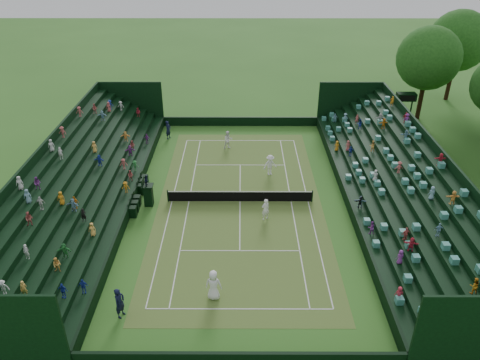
{
  "coord_description": "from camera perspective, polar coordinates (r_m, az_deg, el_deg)",
  "views": [
    {
      "loc": [
        0.08,
        -32.0,
        19.88
      ],
      "look_at": [
        0.0,
        0.0,
        2.0
      ],
      "focal_mm": 35.0,
      "sensor_mm": 36.0,
      "label": 1
    }
  ],
  "objects": [
    {
      "name": "courtside_chairs",
      "position": [
        38.6,
        -12.21,
        -1.74
      ],
      "size": [
        0.56,
        5.53,
        1.23
      ],
      "color": "black",
      "rests_on": "ground"
    },
    {
      "name": "umpire_chair",
      "position": [
        37.39,
        -11.16,
        -1.5
      ],
      "size": [
        0.85,
        0.85,
        2.67
      ],
      "color": "black",
      "rests_on": "ground"
    },
    {
      "name": "perimeter_wall_east",
      "position": [
        38.34,
        12.79,
        -1.97
      ],
      "size": [
        0.2,
        31.77,
        1.0
      ],
      "primitive_type": "cube",
      "color": "black",
      "rests_on": "ground"
    },
    {
      "name": "ground",
      "position": [
        37.67,
        0.0,
        -2.66
      ],
      "size": [
        160.0,
        160.0,
        0.0
      ],
      "primitive_type": "plane",
      "color": "#30641F",
      "rests_on": "ground"
    },
    {
      "name": "line_judge_south",
      "position": [
        28.06,
        -14.45,
        -14.31
      ],
      "size": [
        0.71,
        0.84,
        1.96
      ],
      "primitive_type": "imported",
      "rotation": [
        0.0,
        0.0,
        1.16
      ],
      "color": "black",
      "rests_on": "ground"
    },
    {
      "name": "north_grandstand",
      "position": [
        38.96,
        18.97,
        -0.6
      ],
      "size": [
        6.6,
        32.0,
        4.9
      ],
      "color": "black",
      "rests_on": "ground"
    },
    {
      "name": "court_surface",
      "position": [
        37.67,
        0.0,
        -2.65
      ],
      "size": [
        12.97,
        26.77,
        0.01
      ],
      "primitive_type": "cube",
      "color": "#407F2A",
      "rests_on": "ground"
    },
    {
      "name": "player_far_east",
      "position": [
        41.28,
        3.69,
        1.84
      ],
      "size": [
        1.4,
        1.09,
        1.9
      ],
      "primitive_type": "imported",
      "rotation": [
        0.0,
        0.0,
        0.35
      ],
      "color": "white",
      "rests_on": "ground"
    },
    {
      "name": "player_near_west",
      "position": [
        28.32,
        -3.25,
        -12.66
      ],
      "size": [
        1.05,
        0.75,
        2.01
      ],
      "primitive_type": "imported",
      "rotation": [
        0.0,
        0.0,
        3.03
      ],
      "color": "white",
      "rests_on": "ground"
    },
    {
      "name": "player_near_east",
      "position": [
        35.12,
        3.11,
        -3.59
      ],
      "size": [
        0.77,
        0.68,
        1.78
      ],
      "primitive_type": "imported",
      "rotation": [
        0.0,
        0.0,
        3.64
      ],
      "color": "white",
      "rests_on": "ground"
    },
    {
      "name": "player_far_west",
      "position": [
        46.13,
        -1.46,
        4.91
      ],
      "size": [
        1.07,
        0.95,
        1.83
      ],
      "primitive_type": "imported",
      "rotation": [
        0.0,
        0.0,
        0.34
      ],
      "color": "white",
      "rests_on": "ground"
    },
    {
      "name": "scoreboard_tower",
      "position": [
        53.81,
        19.58,
        9.39
      ],
      "size": [
        2.0,
        1.0,
        3.7
      ],
      "color": "black",
      "rests_on": "ground"
    },
    {
      "name": "tennis_net",
      "position": [
        37.39,
        0.0,
        -1.97
      ],
      "size": [
        11.67,
        0.1,
        1.06
      ],
      "color": "black",
      "rests_on": "ground"
    },
    {
      "name": "south_grandstand",
      "position": [
        39.02,
        -18.94,
        -0.56
      ],
      "size": [
        6.6,
        32.0,
        4.9
      ],
      "color": "black",
      "rests_on": "ground"
    },
    {
      "name": "perimeter_wall_west",
      "position": [
        38.38,
        -12.78,
        -1.94
      ],
      "size": [
        0.2,
        31.77,
        1.0
      ],
      "primitive_type": "cube",
      "color": "black",
      "rests_on": "ground"
    },
    {
      "name": "perimeter_wall_north",
      "position": [
        51.65,
        0.05,
        7.16
      ],
      "size": [
        17.17,
        0.2,
        1.0
      ],
      "primitive_type": "cube",
      "color": "black",
      "rests_on": "ground"
    },
    {
      "name": "perimeter_wall_south",
      "position": [
        25.2,
        -0.1,
        -21.06
      ],
      "size": [
        17.17,
        0.2,
        1.0
      ],
      "primitive_type": "cube",
      "color": "black",
      "rests_on": "ground"
    },
    {
      "name": "line_judge_north",
      "position": [
        48.87,
        -8.74,
        6.07
      ],
      "size": [
        0.7,
        0.82,
        1.92
      ],
      "primitive_type": "imported",
      "rotation": [
        0.0,
        0.0,
        1.17
      ],
      "color": "black",
      "rests_on": "ground"
    }
  ]
}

